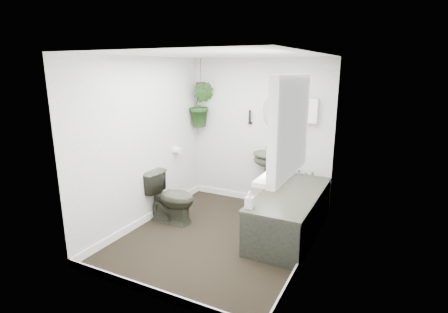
% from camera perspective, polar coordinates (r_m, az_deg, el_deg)
% --- Properties ---
extents(floor, '(2.30, 2.80, 0.02)m').
position_cam_1_polar(floor, '(4.71, -0.84, -13.00)').
color(floor, black).
rests_on(floor, ground).
extents(ceiling, '(2.30, 2.80, 0.02)m').
position_cam_1_polar(ceiling, '(4.19, -0.96, 16.46)').
color(ceiling, white).
rests_on(ceiling, ground).
extents(wall_back, '(2.30, 0.02, 2.30)m').
position_cam_1_polar(wall_back, '(5.57, 5.85, 3.87)').
color(wall_back, silver).
rests_on(wall_back, ground).
extents(wall_front, '(2.30, 0.02, 2.30)m').
position_cam_1_polar(wall_front, '(3.17, -12.79, -4.50)').
color(wall_front, silver).
rests_on(wall_front, ground).
extents(wall_left, '(0.02, 2.80, 2.30)m').
position_cam_1_polar(wall_left, '(4.94, -12.92, 2.24)').
color(wall_left, silver).
rests_on(wall_left, ground).
extents(wall_right, '(0.02, 2.80, 2.30)m').
position_cam_1_polar(wall_right, '(3.92, 14.30, -0.96)').
color(wall_right, silver).
rests_on(wall_right, ground).
extents(skirting, '(2.30, 2.80, 0.10)m').
position_cam_1_polar(skirting, '(4.69, -0.84, -12.34)').
color(skirting, white).
rests_on(skirting, floor).
extents(bathtub, '(0.72, 1.72, 0.58)m').
position_cam_1_polar(bathtub, '(4.74, 10.73, -9.07)').
color(bathtub, '#313427').
rests_on(bathtub, floor).
extents(bath_screen, '(0.04, 0.72, 1.40)m').
position_cam_1_polar(bath_screen, '(5.00, 9.19, 4.09)').
color(bath_screen, silver).
rests_on(bath_screen, bathtub).
extents(shower_box, '(0.20, 0.10, 0.35)m').
position_cam_1_polar(shower_box, '(5.21, 13.98, 7.26)').
color(shower_box, white).
rests_on(shower_box, wall_back).
extents(oval_mirror, '(0.46, 0.03, 0.62)m').
position_cam_1_polar(oval_mirror, '(5.40, 8.24, 7.23)').
color(oval_mirror, beige).
rests_on(oval_mirror, wall_back).
extents(wall_sconce, '(0.04, 0.04, 0.22)m').
position_cam_1_polar(wall_sconce, '(5.54, 4.22, 6.47)').
color(wall_sconce, black).
rests_on(wall_sconce, wall_back).
extents(toilet_roll_holder, '(0.11, 0.11, 0.11)m').
position_cam_1_polar(toilet_roll_holder, '(5.50, -7.69, 1.03)').
color(toilet_roll_holder, white).
rests_on(toilet_roll_holder, wall_left).
extents(window_recess, '(0.08, 1.00, 0.90)m').
position_cam_1_polar(window_recess, '(3.17, 10.81, 4.91)').
color(window_recess, white).
rests_on(window_recess, wall_right).
extents(window_sill, '(0.18, 1.00, 0.04)m').
position_cam_1_polar(window_sill, '(3.28, 9.30, -2.23)').
color(window_sill, white).
rests_on(window_sill, wall_right).
extents(window_blinds, '(0.01, 0.86, 0.76)m').
position_cam_1_polar(window_blinds, '(3.18, 10.03, 4.99)').
color(window_blinds, white).
rests_on(window_blinds, wall_right).
extents(toilet, '(0.72, 0.43, 0.73)m').
position_cam_1_polar(toilet, '(5.06, -8.64, -6.56)').
color(toilet, '#313427').
rests_on(toilet, floor).
extents(pedestal_sink, '(0.54, 0.46, 0.89)m').
position_cam_1_polar(pedestal_sink, '(5.50, 7.42, -3.87)').
color(pedestal_sink, '#313427').
rests_on(pedestal_sink, floor).
extents(sill_plant, '(0.29, 0.27, 0.26)m').
position_cam_1_polar(sill_plant, '(3.45, 9.64, 1.18)').
color(sill_plant, black).
rests_on(sill_plant, window_sill).
extents(hanging_plant, '(0.47, 0.41, 0.73)m').
position_cam_1_polar(hanging_plant, '(5.78, -3.74, 8.42)').
color(hanging_plant, black).
rests_on(hanging_plant, ceiling).
extents(soap_bottle, '(0.10, 0.10, 0.20)m').
position_cam_1_polar(soap_bottle, '(4.04, 4.17, -7.06)').
color(soap_bottle, '#342A2A').
rests_on(soap_bottle, bathtub).
extents(hanging_pot, '(0.16, 0.16, 0.12)m').
position_cam_1_polar(hanging_pot, '(5.76, -3.79, 11.44)').
color(hanging_pot, '#2D251E').
rests_on(hanging_pot, ceiling).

